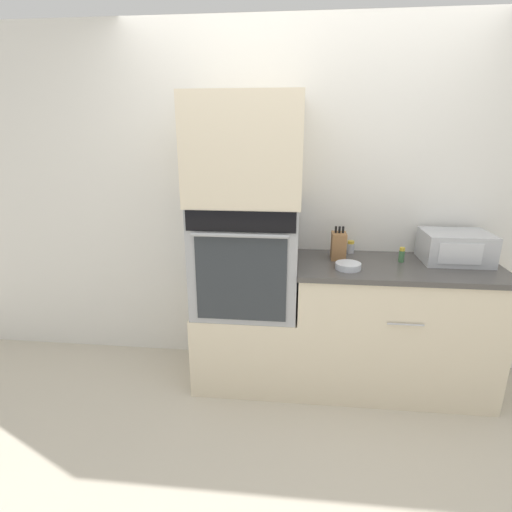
# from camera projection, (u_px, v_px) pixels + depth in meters

# --- Properties ---
(ground_plane) EXTENTS (12.00, 12.00, 0.00)m
(ground_plane) POSITION_uv_depth(u_px,v_px,m) (295.00, 403.00, 2.71)
(ground_plane) COLOR beige
(wall_back) EXTENTS (8.00, 0.05, 2.50)m
(wall_back) POSITION_uv_depth(u_px,v_px,m) (301.00, 205.00, 2.93)
(wall_back) COLOR silver
(wall_back) RESTS_ON ground_plane
(oven_cabinet_base) EXTENTS (0.72, 0.60, 0.57)m
(oven_cabinet_base) POSITION_uv_depth(u_px,v_px,m) (247.00, 341.00, 2.94)
(oven_cabinet_base) COLOR beige
(oven_cabinet_base) RESTS_ON ground_plane
(wall_oven) EXTENTS (0.69, 0.64, 0.75)m
(wall_oven) POSITION_uv_depth(u_px,v_px,m) (247.00, 256.00, 2.74)
(wall_oven) COLOR #9EA0A5
(wall_oven) RESTS_ON oven_cabinet_base
(oven_cabinet_upper) EXTENTS (0.72, 0.60, 0.67)m
(oven_cabinet_upper) POSITION_uv_depth(u_px,v_px,m) (246.00, 150.00, 2.53)
(oven_cabinet_upper) COLOR beige
(oven_cabinet_upper) RESTS_ON wall_oven
(counter_unit) EXTENTS (1.34, 0.63, 0.92)m
(counter_unit) POSITION_uv_depth(u_px,v_px,m) (392.00, 327.00, 2.79)
(counter_unit) COLOR beige
(counter_unit) RESTS_ON ground_plane
(microwave) EXTENTS (0.43, 0.33, 0.20)m
(microwave) POSITION_uv_depth(u_px,v_px,m) (455.00, 247.00, 2.69)
(microwave) COLOR #B2B5BA
(microwave) RESTS_ON counter_unit
(knife_block) EXTENTS (0.10, 0.13, 0.23)m
(knife_block) POSITION_uv_depth(u_px,v_px,m) (338.00, 246.00, 2.74)
(knife_block) COLOR olive
(knife_block) RESTS_ON counter_unit
(bowl) EXTENTS (0.16, 0.16, 0.04)m
(bowl) POSITION_uv_depth(u_px,v_px,m) (348.00, 266.00, 2.56)
(bowl) COLOR silver
(bowl) RESTS_ON counter_unit
(condiment_jar_near) EXTENTS (0.05, 0.05, 0.09)m
(condiment_jar_near) POSITION_uv_depth(u_px,v_px,m) (351.00, 247.00, 2.90)
(condiment_jar_near) COLOR silver
(condiment_jar_near) RESTS_ON counter_unit
(condiment_jar_mid) EXTENTS (0.04, 0.04, 0.10)m
(condiment_jar_mid) POSITION_uv_depth(u_px,v_px,m) (402.00, 255.00, 2.69)
(condiment_jar_mid) COLOR #427047
(condiment_jar_mid) RESTS_ON counter_unit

